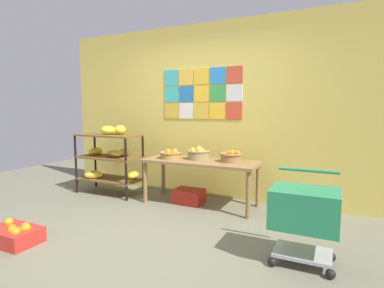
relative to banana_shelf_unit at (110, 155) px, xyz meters
name	(u,v)px	position (x,y,z in m)	size (l,w,h in m)	color
ground	(143,235)	(1.45, -1.18, -0.62)	(9.44, 9.44, 0.00)	#6C6B57
back_wall_with_art	(206,111)	(1.45, 0.57, 0.71)	(5.13, 0.07, 2.67)	#D6C053
banana_shelf_unit	(110,155)	(0.00, 0.00, 0.00)	(1.05, 0.56, 1.11)	black
display_table	(200,165)	(1.58, 0.07, -0.05)	(1.66, 0.64, 0.65)	olive
fruit_basket_left	(231,156)	(2.01, 0.14, 0.10)	(0.31, 0.31, 0.16)	olive
fruit_basket_back_right	(171,154)	(1.12, 0.03, 0.08)	(0.32, 0.32, 0.15)	#A47B3F
fruit_basket_back_left	(199,153)	(1.51, 0.14, 0.11)	(0.33, 0.33, 0.19)	#977E50
produce_crate_under_table	(189,196)	(1.40, 0.06, -0.52)	(0.42, 0.31, 0.20)	#B02217
orange_crate_foreground	(15,234)	(0.38, -1.91, -0.53)	(0.53, 0.35, 0.22)	red
shopping_cart	(304,212)	(3.08, -1.08, -0.15)	(0.56, 0.46, 0.81)	black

